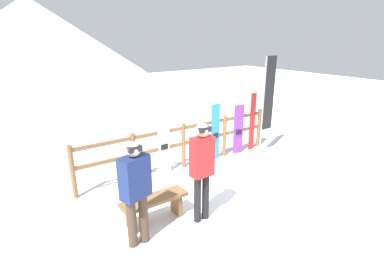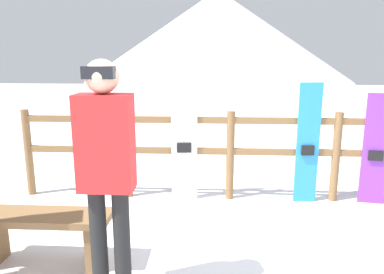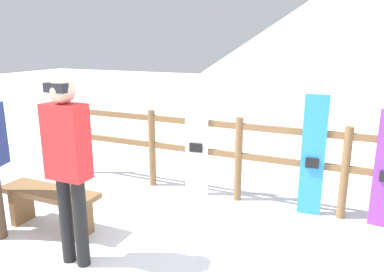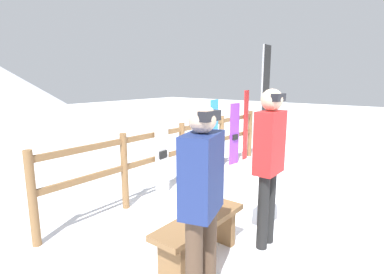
{
  "view_description": "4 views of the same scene",
  "coord_description": "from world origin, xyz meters",
  "px_view_note": "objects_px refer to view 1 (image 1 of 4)",
  "views": [
    {
      "loc": [
        -3.69,
        -3.82,
        3.09
      ],
      "look_at": [
        -0.2,
        1.23,
        1.0
      ],
      "focal_mm": 28.0,
      "sensor_mm": 36.0,
      "label": 1
    },
    {
      "loc": [
        -0.22,
        -2.65,
        1.8
      ],
      "look_at": [
        -0.44,
        1.13,
        0.96
      ],
      "focal_mm": 35.0,
      "sensor_mm": 36.0,
      "label": 2
    },
    {
      "loc": [
        1.35,
        -2.62,
        2.06
      ],
      "look_at": [
        -0.24,
        0.93,
        1.06
      ],
      "focal_mm": 35.0,
      "sensor_mm": 36.0,
      "label": 3
    },
    {
      "loc": [
        -3.96,
        -1.45,
        1.87
      ],
      "look_at": [
        -0.83,
        1.0,
        1.1
      ],
      "focal_mm": 28.0,
      "sensor_mm": 36.0,
      "label": 4
    }
  ],
  "objects_px": {
    "person_red": "(202,165)",
    "snowboard_white": "(164,144)",
    "bench": "(154,204)",
    "person_navy": "(136,187)",
    "ski_pair_red": "(252,122)",
    "snowboard_purple": "(238,130)",
    "rental_flag": "(267,98)",
    "snowboard_blue": "(215,133)"
  },
  "relations": [
    {
      "from": "bench",
      "to": "snowboard_white",
      "type": "bearing_deg",
      "value": 55.19
    },
    {
      "from": "bench",
      "to": "snowboard_white",
      "type": "xyz_separation_m",
      "value": [
        1.1,
        1.58,
        0.41
      ]
    },
    {
      "from": "person_navy",
      "to": "snowboard_white",
      "type": "bearing_deg",
      "value": 51.05
    },
    {
      "from": "person_navy",
      "to": "snowboard_white",
      "type": "height_order",
      "value": "person_navy"
    },
    {
      "from": "person_red",
      "to": "snowboard_blue",
      "type": "bearing_deg",
      "value": 46.4
    },
    {
      "from": "bench",
      "to": "snowboard_white",
      "type": "distance_m",
      "value": 1.96
    },
    {
      "from": "bench",
      "to": "ski_pair_red",
      "type": "height_order",
      "value": "ski_pair_red"
    },
    {
      "from": "ski_pair_red",
      "to": "person_red",
      "type": "bearing_deg",
      "value": -148.24
    },
    {
      "from": "snowboard_blue",
      "to": "rental_flag",
      "type": "relative_size",
      "value": 0.57
    },
    {
      "from": "snowboard_purple",
      "to": "ski_pair_red",
      "type": "relative_size",
      "value": 0.84
    },
    {
      "from": "snowboard_white",
      "to": "rental_flag",
      "type": "bearing_deg",
      "value": -7.69
    },
    {
      "from": "bench",
      "to": "person_navy",
      "type": "distance_m",
      "value": 0.88
    },
    {
      "from": "person_red",
      "to": "rental_flag",
      "type": "xyz_separation_m",
      "value": [
        3.29,
        1.6,
        0.47
      ]
    },
    {
      "from": "snowboard_purple",
      "to": "ski_pair_red",
      "type": "height_order",
      "value": "ski_pair_red"
    },
    {
      "from": "snowboard_purple",
      "to": "person_red",
      "type": "bearing_deg",
      "value": -143.63
    },
    {
      "from": "person_red",
      "to": "rental_flag",
      "type": "relative_size",
      "value": 0.68
    },
    {
      "from": "person_navy",
      "to": "snowboard_blue",
      "type": "distance_m",
      "value": 3.64
    },
    {
      "from": "person_navy",
      "to": "ski_pair_red",
      "type": "bearing_deg",
      "value": 23.92
    },
    {
      "from": "snowboard_white",
      "to": "snowboard_purple",
      "type": "relative_size",
      "value": 1.11
    },
    {
      "from": "ski_pair_red",
      "to": "rental_flag",
      "type": "relative_size",
      "value": 0.62
    },
    {
      "from": "ski_pair_red",
      "to": "rental_flag",
      "type": "bearing_deg",
      "value": -79.15
    },
    {
      "from": "snowboard_white",
      "to": "snowboard_blue",
      "type": "relative_size",
      "value": 1.02
    },
    {
      "from": "bench",
      "to": "rental_flag",
      "type": "relative_size",
      "value": 0.45
    },
    {
      "from": "person_red",
      "to": "snowboard_white",
      "type": "distance_m",
      "value": 2.05
    },
    {
      "from": "person_red",
      "to": "person_navy",
      "type": "distance_m",
      "value": 1.18
    },
    {
      "from": "ski_pair_red",
      "to": "snowboard_white",
      "type": "bearing_deg",
      "value": -179.93
    },
    {
      "from": "bench",
      "to": "rental_flag",
      "type": "xyz_separation_m",
      "value": [
        3.99,
        1.19,
        1.19
      ]
    },
    {
      "from": "person_navy",
      "to": "ski_pair_red",
      "type": "xyz_separation_m",
      "value": [
        4.39,
        1.95,
        -0.17
      ]
    },
    {
      "from": "rental_flag",
      "to": "person_red",
      "type": "bearing_deg",
      "value": -154.13
    },
    {
      "from": "bench",
      "to": "person_red",
      "type": "distance_m",
      "value": 1.08
    },
    {
      "from": "bench",
      "to": "ski_pair_red",
      "type": "relative_size",
      "value": 0.72
    },
    {
      "from": "person_navy",
      "to": "snowboard_white",
      "type": "xyz_separation_m",
      "value": [
        1.57,
        1.95,
        -0.23
      ]
    },
    {
      "from": "snowboard_white",
      "to": "ski_pair_red",
      "type": "bearing_deg",
      "value": 0.07
    },
    {
      "from": "snowboard_blue",
      "to": "ski_pair_red",
      "type": "bearing_deg",
      "value": 0.15
    },
    {
      "from": "person_navy",
      "to": "rental_flag",
      "type": "relative_size",
      "value": 0.65
    },
    {
      "from": "snowboard_purple",
      "to": "ski_pair_red",
      "type": "xyz_separation_m",
      "value": [
        0.52,
        0.0,
        0.14
      ]
    },
    {
      "from": "ski_pair_red",
      "to": "rental_flag",
      "type": "xyz_separation_m",
      "value": [
        0.08,
        -0.39,
        0.72
      ]
    },
    {
      "from": "person_navy",
      "to": "ski_pair_red",
      "type": "relative_size",
      "value": 1.04
    },
    {
      "from": "snowboard_blue",
      "to": "ski_pair_red",
      "type": "relative_size",
      "value": 0.91
    },
    {
      "from": "snowboard_blue",
      "to": "snowboard_purple",
      "type": "distance_m",
      "value": 0.81
    },
    {
      "from": "bench",
      "to": "snowboard_blue",
      "type": "bearing_deg",
      "value": 31.29
    },
    {
      "from": "person_red",
      "to": "snowboard_white",
      "type": "relative_size",
      "value": 1.18
    }
  ]
}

